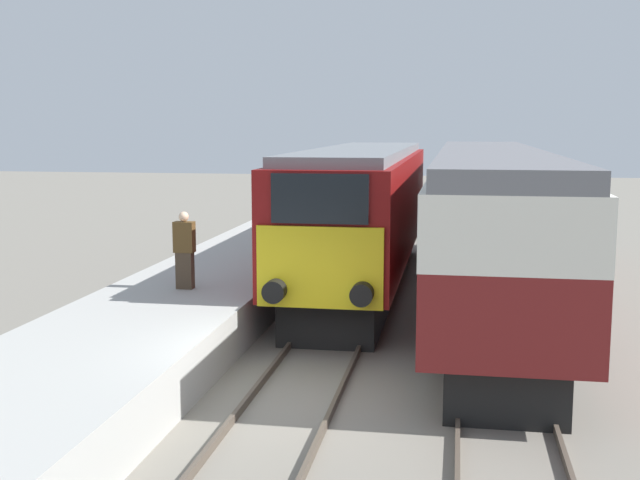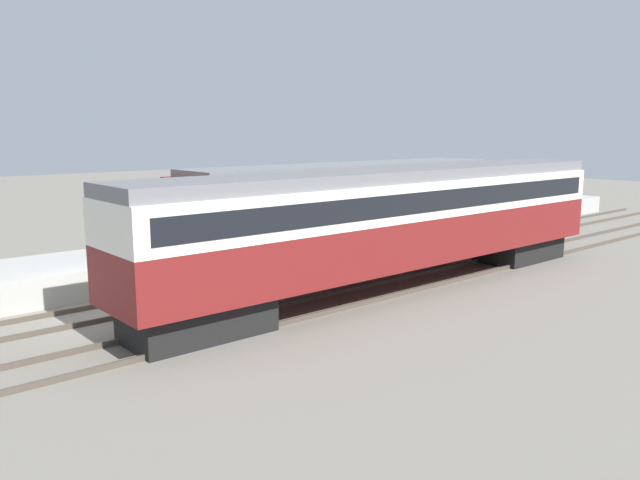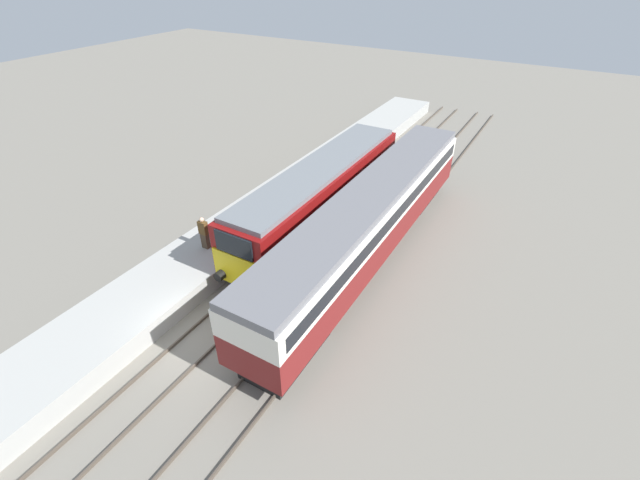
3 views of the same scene
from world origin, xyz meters
TOP-DOWN VIEW (x-y plane):
  - ground_plane at (0.00, 0.00)m, footprint 120.00×120.00m
  - platform_left at (-3.30, 8.00)m, footprint 3.50×50.00m
  - rails_near_track at (0.00, 5.00)m, footprint 1.51×60.00m
  - rails_far_track at (3.40, 5.00)m, footprint 1.50×60.00m
  - locomotive at (0.00, 9.60)m, footprint 2.70×14.34m
  - passenger_carriage at (3.40, 8.48)m, footprint 2.75×18.95m
  - person_on_platform at (-3.25, 4.12)m, footprint 0.44×0.26m
  - luggage_crate at (-2.46, 10.07)m, footprint 0.70×0.56m

SIDE VIEW (x-z plane):
  - ground_plane at x=0.00m, z-range 0.00..0.00m
  - rails_near_track at x=0.00m, z-range 0.00..0.14m
  - rails_far_track at x=3.40m, z-range 0.00..0.14m
  - platform_left at x=-3.30m, z-range 0.00..0.97m
  - luggage_crate at x=-2.46m, z-range 0.97..1.57m
  - person_on_platform at x=-3.25m, z-range 0.97..2.67m
  - locomotive at x=0.00m, z-range 0.23..4.14m
  - passenger_carriage at x=3.40m, z-range 0.43..4.34m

